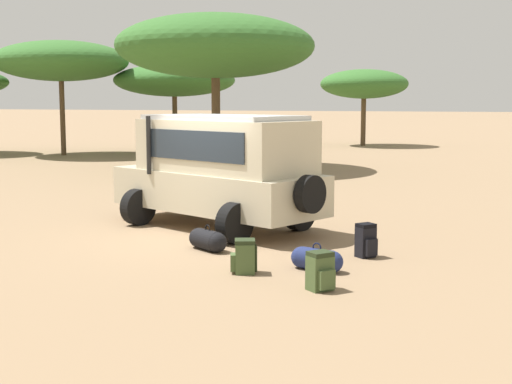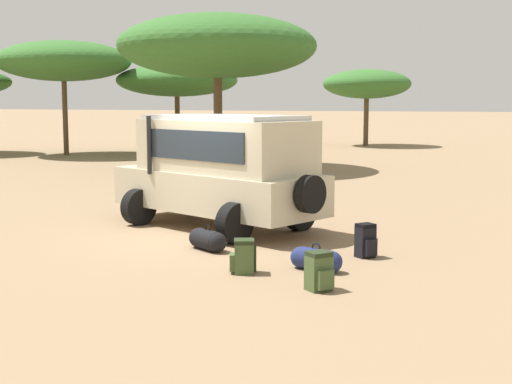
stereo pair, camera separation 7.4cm
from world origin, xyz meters
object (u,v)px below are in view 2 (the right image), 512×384
(backpack_beside_front_wheel, at_px, (366,241))
(backpack_cluster_center, at_px, (243,257))
(acacia_tree_left_mid, at_px, (63,61))
(acacia_tree_far_right, at_px, (367,84))
(backpack_near_rear_wheel, at_px, (319,272))
(acacia_tree_right_mid, at_px, (218,47))
(duffel_bag_low_black_case, at_px, (316,259))
(duffel_bag_soft_canvas, at_px, (207,240))
(safari_vehicle, at_px, (221,169))
(acacia_tree_centre_back, at_px, (177,81))

(backpack_beside_front_wheel, relative_size, backpack_cluster_center, 1.09)
(acacia_tree_left_mid, bearing_deg, backpack_cluster_center, -49.60)
(acacia_tree_far_right, bearing_deg, backpack_near_rear_wheel, -80.23)
(backpack_near_rear_wheel, distance_m, acacia_tree_right_mid, 19.25)
(duffel_bag_low_black_case, bearing_deg, acacia_tree_far_right, 99.50)
(backpack_beside_front_wheel, distance_m, duffel_bag_soft_canvas, 2.90)
(safari_vehicle, distance_m, backpack_cluster_center, 4.21)
(acacia_tree_right_mid, bearing_deg, safari_vehicle, -67.14)
(safari_vehicle, relative_size, acacia_tree_right_mid, 0.67)
(backpack_cluster_center, distance_m, backpack_near_rear_wheel, 1.53)
(backpack_beside_front_wheel, relative_size, acacia_tree_left_mid, 0.09)
(backpack_beside_front_wheel, xyz_separation_m, acacia_tree_far_right, (-5.90, 30.58, 3.40))
(acacia_tree_left_mid, xyz_separation_m, acacia_tree_right_mid, (9.94, -4.00, 0.20))
(safari_vehicle, bearing_deg, acacia_tree_far_right, 94.75)
(backpack_beside_front_wheel, bearing_deg, backpack_near_rear_wheel, -95.16)
(backpack_near_rear_wheel, xyz_separation_m, acacia_tree_left_mid, (-18.46, 20.64, 4.38))
(backpack_beside_front_wheel, height_order, duffel_bag_soft_canvas, backpack_beside_front_wheel)
(backpack_near_rear_wheel, relative_size, duffel_bag_soft_canvas, 0.67)
(duffel_bag_low_black_case, bearing_deg, duffel_bag_soft_canvas, 159.31)
(acacia_tree_right_mid, bearing_deg, backpack_near_rear_wheel, -62.88)
(acacia_tree_right_mid, bearing_deg, backpack_cluster_center, -66.07)
(safari_vehicle, relative_size, backpack_near_rear_wheel, 9.38)
(duffel_bag_soft_canvas, bearing_deg, backpack_beside_front_wheel, 7.34)
(safari_vehicle, relative_size, duffel_bag_low_black_case, 5.91)
(backpack_beside_front_wheel, distance_m, acacia_tree_right_mid, 17.31)
(duffel_bag_soft_canvas, xyz_separation_m, acacia_tree_far_right, (-3.02, 30.95, 3.50))
(duffel_bag_low_black_case, distance_m, acacia_tree_right_mid, 18.11)
(backpack_beside_front_wheel, height_order, duffel_bag_low_black_case, backpack_beside_front_wheel)
(duffel_bag_soft_canvas, distance_m, acacia_tree_centre_back, 25.11)
(backpack_near_rear_wheel, bearing_deg, acacia_tree_centre_back, 120.04)
(safari_vehicle, bearing_deg, acacia_tree_centre_back, 118.18)
(acacia_tree_centre_back, bearing_deg, acacia_tree_right_mid, -54.10)
(duffel_bag_low_black_case, distance_m, duffel_bag_soft_canvas, 2.46)
(backpack_near_rear_wheel, bearing_deg, backpack_beside_front_wheel, 84.84)
(acacia_tree_centre_back, bearing_deg, safari_vehicle, -61.82)
(duffel_bag_soft_canvas, xyz_separation_m, acacia_tree_left_mid, (-15.80, 18.60, 4.47))
(backpack_beside_front_wheel, relative_size, acacia_tree_centre_back, 0.09)
(backpack_cluster_center, distance_m, acacia_tree_left_mid, 26.68)
(safari_vehicle, distance_m, duffel_bag_low_black_case, 4.38)
(backpack_cluster_center, relative_size, duffel_bag_low_black_case, 0.60)
(backpack_near_rear_wheel, height_order, acacia_tree_far_right, acacia_tree_far_right)
(acacia_tree_far_right, bearing_deg, acacia_tree_centre_back, -133.25)
(backpack_near_rear_wheel, bearing_deg, acacia_tree_far_right, 99.77)
(backpack_beside_front_wheel, height_order, acacia_tree_left_mid, acacia_tree_left_mid)
(acacia_tree_left_mid, relative_size, acacia_tree_far_right, 1.29)
(acacia_tree_centre_back, bearing_deg, backpack_cluster_center, -61.93)
(backpack_beside_front_wheel, height_order, backpack_cluster_center, backpack_beside_front_wheel)
(safari_vehicle, distance_m, backpack_near_rear_wheel, 5.45)
(safari_vehicle, xyz_separation_m, acacia_tree_left_mid, (-15.17, 16.42, 3.36))
(backpack_cluster_center, xyz_separation_m, duffel_bag_low_black_case, (1.05, 0.57, -0.09))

